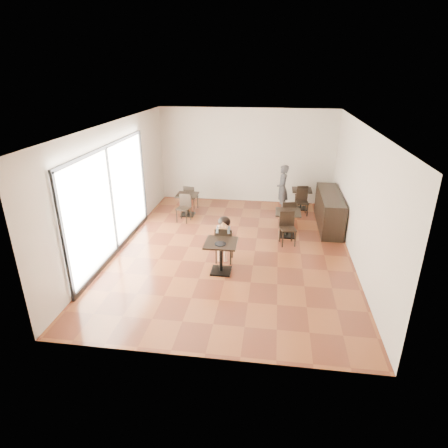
% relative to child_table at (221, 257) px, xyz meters
% --- Properties ---
extents(floor, '(6.00, 8.00, 0.01)m').
position_rel_child_table_xyz_m(floor, '(0.13, 1.18, -0.38)').
color(floor, brown).
rests_on(floor, ground).
extents(ceiling, '(6.00, 8.00, 0.01)m').
position_rel_child_table_xyz_m(ceiling, '(0.13, 1.18, 2.82)').
color(ceiling, silver).
rests_on(ceiling, floor).
extents(wall_back, '(6.00, 0.01, 3.20)m').
position_rel_child_table_xyz_m(wall_back, '(0.13, 5.18, 1.22)').
color(wall_back, beige).
rests_on(wall_back, floor).
extents(wall_front, '(6.00, 0.01, 3.20)m').
position_rel_child_table_xyz_m(wall_front, '(0.13, -2.82, 1.22)').
color(wall_front, beige).
rests_on(wall_front, floor).
extents(wall_left, '(0.01, 8.00, 3.20)m').
position_rel_child_table_xyz_m(wall_left, '(-2.87, 1.18, 1.22)').
color(wall_left, beige).
rests_on(wall_left, floor).
extents(wall_right, '(0.01, 8.00, 3.20)m').
position_rel_child_table_xyz_m(wall_right, '(3.13, 1.18, 1.22)').
color(wall_right, beige).
rests_on(wall_right, floor).
extents(storefront_window, '(0.04, 4.50, 2.60)m').
position_rel_child_table_xyz_m(storefront_window, '(-2.84, 0.68, 1.02)').
color(storefront_window, white).
rests_on(storefront_window, floor).
extents(child_table, '(0.72, 0.72, 0.76)m').
position_rel_child_table_xyz_m(child_table, '(0.00, 0.00, 0.00)').
color(child_table, black).
rests_on(child_table, floor).
extents(child_chair, '(0.41, 0.41, 0.92)m').
position_rel_child_table_xyz_m(child_chair, '(0.00, 0.55, 0.08)').
color(child_chair, black).
rests_on(child_chair, floor).
extents(child, '(0.41, 0.58, 1.15)m').
position_rel_child_table_xyz_m(child, '(0.00, 0.55, 0.20)').
color(child, slate).
rests_on(child, child_chair).
extents(plate, '(0.26, 0.26, 0.02)m').
position_rel_child_table_xyz_m(plate, '(0.00, -0.10, 0.39)').
color(plate, black).
rests_on(plate, child_table).
extents(pizza_slice, '(0.27, 0.21, 0.06)m').
position_rel_child_table_xyz_m(pizza_slice, '(0.00, 0.36, 0.62)').
color(pizza_slice, '#E8D182').
rests_on(pizza_slice, child).
extents(adult_patron, '(0.43, 0.60, 1.54)m').
position_rel_child_table_xyz_m(adult_patron, '(1.40, 4.27, 0.39)').
color(adult_patron, '#3B3B41').
rests_on(adult_patron, floor).
extents(cafe_table_mid, '(0.83, 0.83, 0.73)m').
position_rel_child_table_xyz_m(cafe_table_mid, '(1.55, 2.26, -0.02)').
color(cafe_table_mid, black).
rests_on(cafe_table_mid, floor).
extents(cafe_table_left, '(0.77, 0.77, 0.70)m').
position_rel_child_table_xyz_m(cafe_table_left, '(-1.59, 3.47, -0.03)').
color(cafe_table_left, black).
rests_on(cafe_table_left, floor).
extents(cafe_table_back, '(0.70, 0.70, 0.67)m').
position_rel_child_table_xyz_m(cafe_table_back, '(2.05, 4.57, -0.04)').
color(cafe_table_back, black).
rests_on(cafe_table_back, floor).
extents(chair_mid_a, '(0.47, 0.47, 0.88)m').
position_rel_child_table_xyz_m(chair_mid_a, '(1.55, 2.81, 0.06)').
color(chair_mid_a, black).
rests_on(chair_mid_a, floor).
extents(chair_mid_b, '(0.47, 0.47, 0.88)m').
position_rel_child_table_xyz_m(chair_mid_b, '(1.55, 1.71, 0.06)').
color(chair_mid_b, black).
rests_on(chair_mid_b, floor).
extents(chair_left_a, '(0.44, 0.44, 0.84)m').
position_rel_child_table_xyz_m(chair_left_a, '(-1.59, 4.02, 0.04)').
color(chair_left_a, black).
rests_on(chair_left_a, floor).
extents(chair_left_b, '(0.44, 0.44, 0.84)m').
position_rel_child_table_xyz_m(chair_left_b, '(-1.59, 2.92, 0.04)').
color(chair_left_b, black).
rests_on(chair_left_b, floor).
extents(chair_back_a, '(0.40, 0.40, 0.81)m').
position_rel_child_table_xyz_m(chair_back_a, '(2.05, 4.68, 0.02)').
color(chair_back_a, black).
rests_on(chair_back_a, floor).
extents(chair_back_b, '(0.40, 0.40, 0.81)m').
position_rel_child_table_xyz_m(chair_back_b, '(2.05, 4.02, 0.02)').
color(chair_back_b, black).
rests_on(chair_back_b, floor).
extents(service_counter, '(0.60, 2.40, 1.00)m').
position_rel_child_table_xyz_m(service_counter, '(2.78, 3.18, 0.12)').
color(service_counter, black).
rests_on(service_counter, floor).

